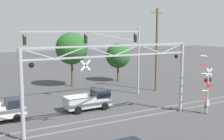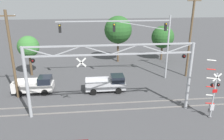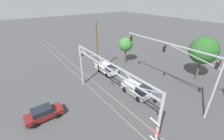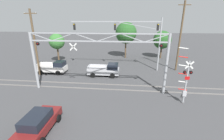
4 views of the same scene
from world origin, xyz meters
TOP-DOWN VIEW (x-y plane):
  - rail_track_near at (0.00, 13.85)m, footprint 80.00×0.08m
  - rail_track_far at (0.00, 15.29)m, footprint 80.00×0.08m
  - crossing_gantry at (-0.01, 13.57)m, footprint 15.29×0.31m
  - crossing_signal_mast at (8.95, 11.67)m, footprint 1.57×0.35m
  - traffic_signal_span at (4.60, 21.91)m, footprint 14.22×0.39m
  - pickup_truck_lead at (0.11, 18.54)m, footprint 4.62×2.14m
  - pickup_truck_following at (-8.17, 18.99)m, footprint 4.45×2.14m
  - sedan_waiting at (-3.05, 6.22)m, footprint 2.00×4.23m
  - utility_pole_left at (-9.89, 17.92)m, footprint 1.80×0.28m
  - utility_pole_right at (11.39, 22.31)m, footprint 1.80×0.28m
  - background_tree_beyond_span at (10.55, 30.54)m, footprint 3.78×3.78m
  - background_tree_far_left_verge at (-10.06, 25.01)m, footprint 2.92×2.92m
  - background_tree_far_right_verge at (2.89, 30.28)m, footprint 4.47×4.47m

SIDE VIEW (x-z plane):
  - rail_track_near at x=0.00m, z-range 0.00..0.10m
  - rail_track_far at x=0.00m, z-range 0.00..0.10m
  - sedan_waiting at x=-3.05m, z-range 0.01..1.56m
  - pickup_truck_following at x=-8.17m, z-range -0.05..1.85m
  - pickup_truck_lead at x=0.11m, z-range -0.05..1.85m
  - crossing_signal_mast at x=8.95m, z-range -0.65..4.98m
  - background_tree_beyond_span at x=10.55m, z-range 1.03..6.91m
  - background_tree_far_left_verge at x=-10.06m, z-range 1.29..6.86m
  - crossing_gantry at x=-0.01m, z-range 1.07..7.75m
  - utility_pole_left at x=-9.89m, z-range 0.15..9.55m
  - background_tree_far_right_verge at x=2.89m, z-range 1.55..9.14m
  - utility_pole_right at x=11.39m, z-range 0.15..10.80m
  - traffic_signal_span at x=4.60m, z-range 1.73..10.05m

